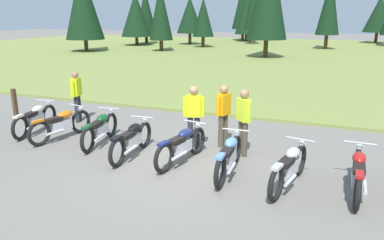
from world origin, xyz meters
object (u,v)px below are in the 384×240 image
motorcycle_silver (289,167)px  motorcycle_cream (35,118)px  motorcycle_orange (61,124)px  motorcycle_black (132,139)px  trail_marker_post (15,104)px  rider_near_row_end (194,114)px  motorcycle_navy (182,145)px  rider_with_back_turned (223,112)px  motorcycle_red (358,173)px  motorcycle_sky_blue (229,156)px  rider_checking_bike (244,118)px  rider_in_hivis_vest (77,93)px  motorcycle_british_green (100,128)px

motorcycle_silver → motorcycle_cream: bearing=173.0°
motorcycle_orange → motorcycle_black: (2.55, -0.43, 0.00)m
trail_marker_post → motorcycle_black: bearing=-16.0°
rider_near_row_end → motorcycle_silver: bearing=-27.6°
motorcycle_navy → rider_with_back_turned: size_ratio=1.25×
rider_near_row_end → trail_marker_post: size_ratio=1.62×
motorcycle_red → motorcycle_black: bearing=178.8°
motorcycle_red → rider_near_row_end: bearing=163.3°
motorcycle_cream → motorcycle_sky_blue: same height
motorcycle_sky_blue → rider_checking_bike: size_ratio=1.26×
rider_near_row_end → rider_in_hivis_vest: same height
motorcycle_orange → motorcycle_red: bearing=-4.0°
motorcycle_black → motorcycle_navy: bearing=3.4°
motorcycle_sky_blue → rider_in_hivis_vest: size_ratio=1.26×
motorcycle_orange → rider_in_hivis_vest: size_ratio=1.24×
motorcycle_silver → motorcycle_british_green: bearing=171.2°
rider_in_hivis_vest → motorcycle_cream: bearing=-105.7°
rider_checking_bike → rider_with_back_turned: size_ratio=1.00×
motorcycle_sky_blue → rider_in_hivis_vest: bearing=158.9°
motorcycle_sky_blue → motorcycle_red: same height
motorcycle_navy → rider_near_row_end: bearing=95.0°
motorcycle_sky_blue → rider_with_back_turned: (-0.67, 1.71, 0.51)m
motorcycle_cream → rider_with_back_turned: bearing=9.5°
motorcycle_red → rider_in_hivis_vest: (-8.38, 2.16, 0.51)m
rider_with_back_turned → motorcycle_sky_blue: bearing=-68.8°
motorcycle_sky_blue → motorcycle_orange: bearing=173.2°
motorcycle_cream → motorcycle_sky_blue: 6.25m
motorcycle_cream → motorcycle_sky_blue: size_ratio=0.99×
motorcycle_black → motorcycle_red: size_ratio=1.00×
motorcycle_orange → motorcycle_british_green: same height
rider_near_row_end → rider_in_hivis_vest: bearing=167.5°
motorcycle_black → rider_near_row_end: 1.70m
motorcycle_red → rider_with_back_turned: size_ratio=1.26×
motorcycle_black → motorcycle_silver: bearing=-4.7°
motorcycle_silver → rider_with_back_turned: bearing=136.9°
motorcycle_orange → motorcycle_black: size_ratio=0.99×
motorcycle_navy → motorcycle_black: bearing=-176.6°
motorcycle_british_green → trail_marker_post: 4.34m
motorcycle_black → motorcycle_silver: size_ratio=1.01×
trail_marker_post → motorcycle_sky_blue: bearing=-12.3°
motorcycle_silver → rider_near_row_end: size_ratio=1.24×
motorcycle_red → rider_near_row_end: rider_near_row_end is taller
rider_near_row_end → trail_marker_post: rider_near_row_end is taller
motorcycle_silver → rider_checking_bike: rider_checking_bike is taller
rider_checking_bike → rider_near_row_end: 1.29m
motorcycle_navy → rider_checking_bike: size_ratio=1.25×
rider_with_back_turned → trail_marker_post: (-7.35, 0.04, -0.43)m
motorcycle_british_green → motorcycle_silver: same height
motorcycle_cream → motorcycle_british_green: size_ratio=1.00×
motorcycle_british_green → rider_with_back_turned: 3.36m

